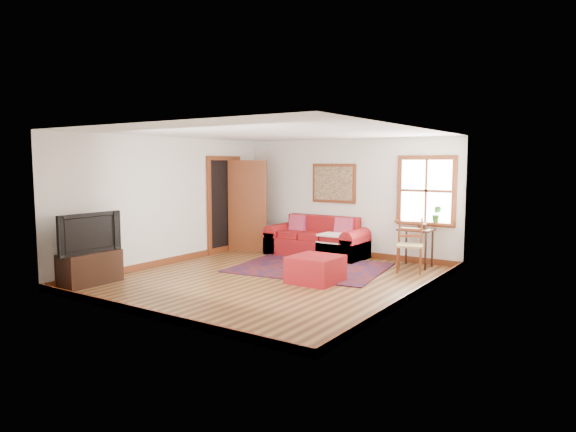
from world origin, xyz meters
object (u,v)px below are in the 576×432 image
Objects in this scene: side_table at (416,235)px; ladder_back_chair at (410,243)px; media_cabinet at (90,268)px; red_leather_sofa at (317,243)px; red_ottoman at (316,269)px.

ladder_back_chair is at bearing -83.70° from side_table.
media_cabinet is (-4.02, -3.89, -0.26)m from ladder_back_chair.
ladder_back_chair reaches higher than media_cabinet.
red_leather_sofa is 2.90× the size of side_table.
red_ottoman is (1.23, -2.14, -0.06)m from red_leather_sofa.
side_table is 0.76× the size of media_cabinet.
red_ottoman is at bearing -113.84° from side_table.
side_table is 0.76× the size of ladder_back_chair.
red_leather_sofa reaches higher than red_ottoman.
side_table is at bearing 47.49° from media_cabinet.
red_ottoman is 3.73m from media_cabinet.
media_cabinet is (-3.02, -2.18, 0.05)m from red_ottoman.
side_table reaches higher than media_cabinet.
red_leather_sofa reaches higher than side_table.
ladder_back_chair is 5.60m from media_cabinet.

